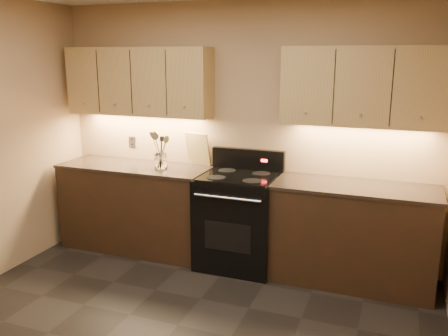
{
  "coord_description": "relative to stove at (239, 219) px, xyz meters",
  "views": [
    {
      "loc": [
        1.51,
        -2.55,
        2.08
      ],
      "look_at": [
        0.01,
        1.45,
        1.05
      ],
      "focal_mm": 38.0,
      "sensor_mm": 36.0,
      "label": 1
    }
  ],
  "objects": [
    {
      "name": "wall_back",
      "position": [
        -0.08,
        0.32,
        0.82
      ],
      "size": [
        4.0,
        0.04,
        2.6
      ],
      "primitive_type": "cube",
      "color": "tan",
      "rests_on": "ground"
    },
    {
      "name": "counter_left",
      "position": [
        -1.18,
        0.02,
        -0.01
      ],
      "size": [
        1.62,
        0.62,
        0.93
      ],
      "color": "black",
      "rests_on": "ground"
    },
    {
      "name": "counter_right",
      "position": [
        1.1,
        0.02,
        -0.01
      ],
      "size": [
        1.46,
        0.62,
        0.93
      ],
      "color": "black",
      "rests_on": "ground"
    },
    {
      "name": "stove",
      "position": [
        0.0,
        0.0,
        0.0
      ],
      "size": [
        0.76,
        0.68,
        1.14
      ],
      "color": "black",
      "rests_on": "ground"
    },
    {
      "name": "upper_cab_left",
      "position": [
        -1.18,
        0.17,
        1.32
      ],
      "size": [
        1.6,
        0.3,
        0.7
      ],
      "primitive_type": "cube",
      "color": "tan",
      "rests_on": "wall_back"
    },
    {
      "name": "upper_cab_right",
      "position": [
        1.1,
        0.17,
        1.32
      ],
      "size": [
        1.44,
        0.3,
        0.7
      ],
      "primitive_type": "cube",
      "color": "tan",
      "rests_on": "wall_back"
    },
    {
      "name": "outlet_plate",
      "position": [
        -1.38,
        0.31,
        0.64
      ],
      "size": [
        0.08,
        0.01,
        0.12
      ],
      "primitive_type": "cube",
      "color": "#B2B5BA",
      "rests_on": "wall_back"
    },
    {
      "name": "utensil_crock",
      "position": [
        -0.85,
        -0.02,
        0.53
      ],
      "size": [
        0.14,
        0.14,
        0.16
      ],
      "color": "white",
      "rests_on": "counter_left"
    },
    {
      "name": "cutting_board",
      "position": [
        -0.56,
        0.28,
        0.62
      ],
      "size": [
        0.29,
        0.14,
        0.35
      ],
      "primitive_type": "cube",
      "rotation": [
        0.2,
        0.0,
        -0.21
      ],
      "color": "tan",
      "rests_on": "counter_left"
    },
    {
      "name": "wooden_spoon",
      "position": [
        -0.87,
        -0.03,
        0.64
      ],
      "size": [
        0.17,
        0.09,
        0.34
      ],
      "primitive_type": null,
      "rotation": [
        0.01,
        0.31,
        0.22
      ],
      "color": "tan",
      "rests_on": "utensil_crock"
    },
    {
      "name": "black_turner",
      "position": [
        -0.84,
        -0.03,
        0.63
      ],
      "size": [
        0.1,
        0.15,
        0.34
      ],
      "primitive_type": null,
      "rotation": [
        -0.19,
        0.01,
        0.17
      ],
      "color": "black",
      "rests_on": "utensil_crock"
    },
    {
      "name": "steel_spatula",
      "position": [
        -0.83,
        0.0,
        0.66
      ],
      "size": [
        0.22,
        0.14,
        0.41
      ],
      "primitive_type": null,
      "rotation": [
        0.17,
        -0.27,
        -0.28
      ],
      "color": "silver",
      "rests_on": "utensil_crock"
    },
    {
      "name": "steel_skimmer",
      "position": [
        -0.82,
        -0.03,
        0.65
      ],
      "size": [
        0.18,
        0.11,
        0.37
      ],
      "primitive_type": null,
      "rotation": [
        0.05,
        -0.24,
        -0.1
      ],
      "color": "silver",
      "rests_on": "utensil_crock"
    }
  ]
}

